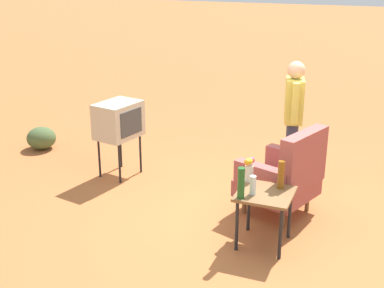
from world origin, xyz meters
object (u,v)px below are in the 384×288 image
Objects in this scene: person_standing at (293,116)px; flower_vase at (249,168)px; side_table at (265,200)px; tv_on_stand at (119,121)px; bottle_short_clear at (253,185)px; armchair at (285,175)px; bottle_wine_green at (241,183)px; bottle_tall_amber at (281,175)px.

person_standing reaches higher than flower_vase.
side_table is 0.57× the size of tv_on_stand.
person_standing is 1.75m from bottle_short_clear.
flower_vase is (0.52, -0.29, 0.24)m from armchair.
bottle_wine_green reaches higher than side_table.
bottle_tall_amber is (0.57, 0.06, 0.24)m from armchair.
side_table is at bearing -35.70° from bottle_tall_amber.
tv_on_stand is 3.43× the size of bottle_tall_amber.
person_standing is at bearing 173.20° from flower_vase.
side_table is 0.36× the size of person_standing.
bottle_short_clear is 0.62× the size of bottle_wine_green.
person_standing is (-0.91, -0.12, 0.44)m from armchair.
bottle_wine_green is at bearing -15.02° from armchair.
armchair is 3.31× the size of bottle_wine_green.
side_table is at bearing -4.21° from armchair.
tv_on_stand is 2.58m from bottle_tall_amber.
bottle_short_clear is 0.67× the size of bottle_tall_amber.
tv_on_stand is 0.63× the size of person_standing.
bottle_wine_green is at bearing 58.15° from tv_on_stand.
tv_on_stand reaches higher than bottle_short_clear.
bottle_short_clear is at bearing -1.54° from person_standing.
side_table is 0.23m from bottle_short_clear.
side_table is at bearing 47.42° from flower_vase.
side_table is 1.96× the size of bottle_tall_amber.
bottle_short_clear is 0.33m from flower_vase.
side_table is 1.84× the size of bottle_wine_green.
armchair is 3.53× the size of bottle_tall_amber.
bottle_wine_green is (1.85, -0.14, -0.19)m from person_standing.
armchair is at bearing 7.33° from person_standing.
armchair is 4.00× the size of flower_vase.
armchair is 1.80× the size of side_table.
person_standing reaches higher than tv_on_stand.
bottle_tall_amber is 0.94× the size of bottle_wine_green.
armchair is 2.39m from tv_on_stand.
person_standing is at bearing 178.46° from bottle_short_clear.
bottle_tall_amber reaches higher than side_table.
armchair reaches higher than side_table.
bottle_short_clear reaches higher than side_table.
bottle_short_clear is at bearing 61.61° from tv_on_stand.
armchair is 0.65× the size of person_standing.
bottle_wine_green is at bearing -40.36° from bottle_tall_amber.
side_table is 0.38m from bottle_wine_green.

